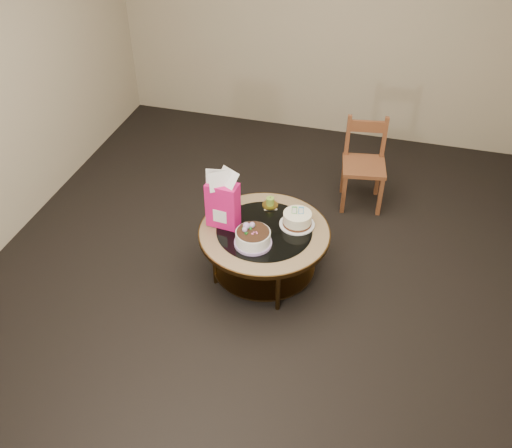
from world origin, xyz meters
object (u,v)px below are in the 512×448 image
(decorated_cake, at_px, (253,238))
(gift_bag, at_px, (223,199))
(cream_cake, at_px, (297,219))
(dining_chair, at_px, (364,163))
(coffee_table, at_px, (264,238))

(decorated_cake, bearing_deg, gift_bag, 149.24)
(cream_cake, distance_m, gift_bag, 0.60)
(decorated_cake, distance_m, dining_chair, 1.55)
(gift_bag, distance_m, dining_chair, 1.58)
(dining_chair, bearing_deg, coffee_table, -125.84)
(coffee_table, xyz_separation_m, decorated_cake, (-0.04, -0.18, 0.13))
(coffee_table, height_order, cream_cake, cream_cake)
(decorated_cake, bearing_deg, cream_cake, 49.31)
(coffee_table, bearing_deg, cream_cake, 30.02)
(dining_chair, bearing_deg, gift_bag, -136.41)
(gift_bag, height_order, dining_chair, gift_bag)
(decorated_cake, height_order, dining_chair, dining_chair)
(cream_cake, height_order, gift_bag, gift_bag)
(decorated_cake, height_order, cream_cake, cream_cake)
(decorated_cake, relative_size, dining_chair, 0.34)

